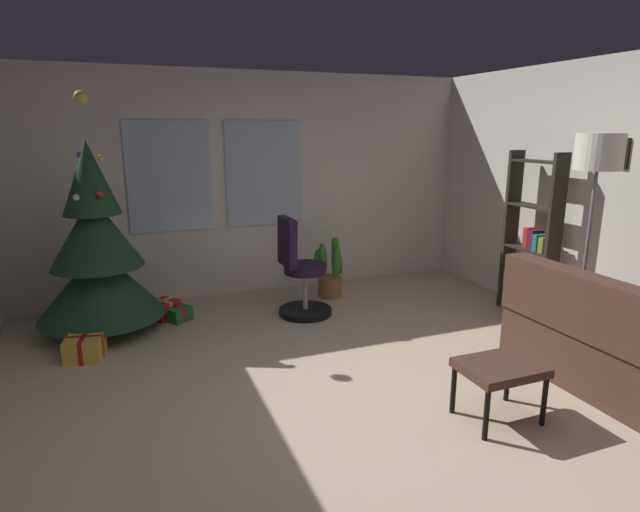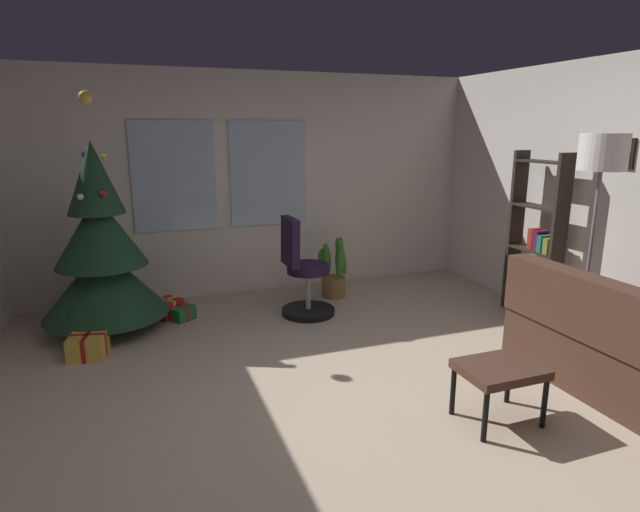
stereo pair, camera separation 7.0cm
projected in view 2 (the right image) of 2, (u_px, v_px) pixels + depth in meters
name	position (u px, v px, depth m)	size (l,w,h in m)	color
ground_plane	(369.00, 424.00, 3.53)	(5.32, 6.16, 0.10)	#C1AD92
wall_back_with_windows	(255.00, 184.00, 6.06)	(5.32, 0.12, 2.55)	silver
footstool	(500.00, 373.00, 3.41)	(0.52, 0.41, 0.40)	#482D21
holiday_tree	(102.00, 255.00, 4.88)	(1.16, 1.16, 2.24)	#4C331E
gift_box_red	(167.00, 308.00, 5.39)	(0.36, 0.36, 0.19)	red
gift_box_green	(178.00, 312.00, 5.34)	(0.35, 0.37, 0.15)	#1E722D
gift_box_gold	(88.00, 346.00, 4.44)	(0.34, 0.36, 0.21)	gold
gift_box_blue	(142.00, 308.00, 5.44)	(0.31, 0.27, 0.15)	#2D4C99
office_chair	(303.00, 277.00, 5.37)	(0.56, 0.56, 1.04)	black
bookshelf	(535.00, 246.00, 5.28)	(0.18, 0.64, 1.69)	#2A261E
floor_lamp	(601.00, 170.00, 3.98)	(0.36, 0.36, 1.88)	slate
potted_plant	(334.00, 272.00, 6.04)	(0.41, 0.37, 0.68)	olive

